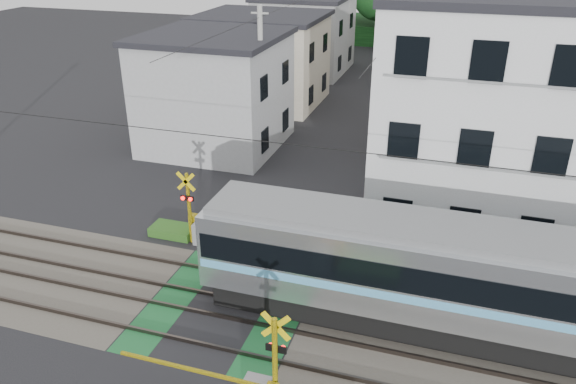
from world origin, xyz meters
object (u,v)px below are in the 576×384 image
(apartment_block, at_px, (510,114))
(pedestrian, at_px, (392,92))
(crossing_signal_far, at_px, (201,227))
(commuter_train, at_px, (482,282))

(apartment_block, xyz_separation_m, pedestrian, (-6.71, 16.11, -3.88))
(pedestrian, bearing_deg, apartment_block, 87.78)
(crossing_signal_far, relative_size, apartment_block, 0.46)
(commuter_train, height_order, crossing_signal_far, commuter_train)
(crossing_signal_far, height_order, apartment_block, apartment_block)
(commuter_train, distance_m, pedestrian, 25.18)
(apartment_block, bearing_deg, pedestrian, 112.62)
(crossing_signal_far, bearing_deg, pedestrian, 78.73)
(commuter_train, bearing_deg, apartment_block, 85.80)
(apartment_block, bearing_deg, commuter_train, -94.20)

